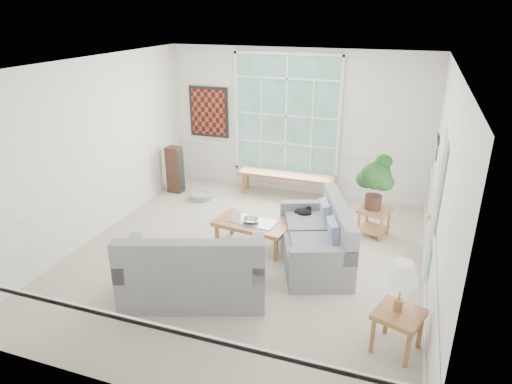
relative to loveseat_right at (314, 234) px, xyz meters
The scene contains 24 objects.
floor 1.18m from the loveseat_right, behind, with size 5.50×6.00×0.01m, color #B3A895.
ceiling 2.73m from the loveseat_right, behind, with size 5.50×6.00×0.02m, color white.
wall_back 3.18m from the loveseat_right, 110.61° to the left, with size 5.50×0.02×3.00m, color white.
wall_front 3.50m from the loveseat_right, 108.43° to the right, with size 5.50×0.02×3.00m, color white.
wall_left 3.95m from the loveseat_right, behind, with size 0.02×6.00×3.00m, color white.
wall_right 1.98m from the loveseat_right, ahead, with size 0.02×6.00×3.00m, color white.
window_back 3.26m from the loveseat_right, 114.40° to the left, with size 2.30×0.08×2.40m, color white.
entry_door 1.79m from the loveseat_right, 14.23° to the left, with size 0.08×0.90×2.10m, color white.
door_sidelight 1.79m from the loveseat_right, ahead, with size 0.08×0.26×1.90m, color white.
wall_art 4.24m from the loveseat_right, 137.40° to the left, with size 0.90×0.06×1.10m, color #601A11.
wall_frame_near 2.51m from the loveseat_right, 43.55° to the left, with size 0.04×0.26×0.32m, color black.
wall_frame_far 2.78m from the loveseat_right, 50.03° to the left, with size 0.04×0.26×0.32m, color black.
loveseat_right is the anchor object (origin of this frame).
loveseat_front 1.96m from the loveseat_right, 133.97° to the right, with size 1.92×0.99×1.04m, color gray.
coffee_table 1.11m from the loveseat_right, behind, with size 1.22×0.67×0.46m, color #9A643B.
pewter_bowl 1.10m from the loveseat_right, behind, with size 0.32×0.32×0.08m, color #98989E.
window_bench 2.73m from the loveseat_right, 114.95° to the left, with size 2.03×0.40×0.47m, color #9A643B.
end_table 1.50m from the loveseat_right, 57.73° to the left, with size 0.49×0.49×0.49m, color #9A643B.
houseplant 1.54m from the loveseat_right, 59.26° to the left, with size 0.57×0.57×0.98m, color #1E491D, non-canonical shape.
side_table 2.12m from the loveseat_right, 50.63° to the right, with size 0.51×0.51×0.52m, color #9A643B.
table_lamp 2.10m from the loveseat_right, 50.53° to the right, with size 0.36×0.36×0.63m, color white, non-canonical shape.
pet_bed 3.29m from the loveseat_right, 148.04° to the left, with size 0.48×0.48×0.14m, color gray.
floor_speaker 3.96m from the loveseat_right, 150.99° to the left, with size 0.31×0.24×1.00m, color #3D2218.
cat 0.65m from the loveseat_right, 120.02° to the left, with size 0.30×0.21×0.14m, color black.
Camera 1 is at (2.27, -6.02, 3.73)m, focal length 32.00 mm.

